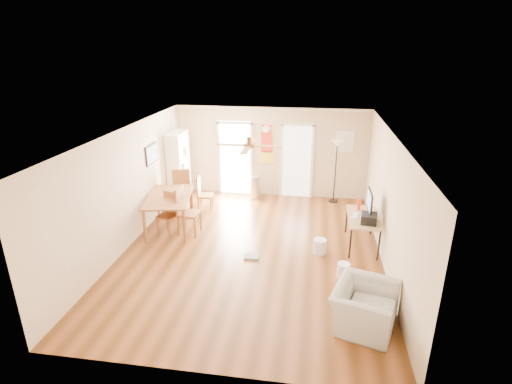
% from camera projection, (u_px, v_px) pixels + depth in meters
% --- Properties ---
extents(floor, '(7.00, 7.00, 0.00)m').
position_uv_depth(floor, '(252.00, 251.00, 8.68)').
color(floor, brown).
rests_on(floor, ground).
extents(ceiling, '(5.50, 7.00, 0.00)m').
position_uv_depth(ceiling, '(251.00, 133.00, 7.76)').
color(ceiling, silver).
rests_on(ceiling, floor).
extents(wall_back, '(5.50, 0.04, 2.60)m').
position_uv_depth(wall_back, '(271.00, 152.00, 11.46)').
color(wall_back, beige).
rests_on(wall_back, floor).
extents(wall_front, '(5.50, 0.04, 2.60)m').
position_uv_depth(wall_front, '(207.00, 294.00, 4.98)').
color(wall_front, beige).
rests_on(wall_front, floor).
extents(wall_left, '(0.04, 7.00, 2.60)m').
position_uv_depth(wall_left, '(127.00, 188.00, 8.61)').
color(wall_left, beige).
rests_on(wall_left, floor).
extents(wall_right, '(0.04, 7.00, 2.60)m').
position_uv_depth(wall_right, '(389.00, 203.00, 7.84)').
color(wall_right, beige).
rests_on(wall_right, floor).
extents(crown_molding, '(5.50, 7.00, 0.08)m').
position_uv_depth(crown_molding, '(251.00, 135.00, 7.78)').
color(crown_molding, white).
rests_on(crown_molding, wall_back).
extents(kitchen_doorway, '(0.90, 0.10, 2.10)m').
position_uv_depth(kitchen_doorway, '(235.00, 159.00, 11.68)').
color(kitchen_doorway, white).
rests_on(kitchen_doorway, wall_back).
extents(bathroom_doorway, '(0.80, 0.10, 2.10)m').
position_uv_depth(bathroom_doorway, '(297.00, 162.00, 11.43)').
color(bathroom_doorway, white).
rests_on(bathroom_doorway, wall_back).
extents(wall_decal, '(0.46, 0.03, 1.10)m').
position_uv_depth(wall_decal, '(267.00, 144.00, 11.37)').
color(wall_decal, red).
rests_on(wall_decal, wall_back).
extents(ac_grille, '(0.50, 0.04, 0.60)m').
position_uv_depth(ac_grille, '(344.00, 142.00, 11.01)').
color(ac_grille, white).
rests_on(ac_grille, wall_back).
extents(framed_poster, '(0.04, 0.66, 0.48)m').
position_uv_depth(framed_poster, '(152.00, 154.00, 9.76)').
color(framed_poster, black).
rests_on(framed_poster, wall_left).
extents(ceiling_fan, '(1.24, 1.24, 0.20)m').
position_uv_depth(ceiling_fan, '(249.00, 145.00, 7.55)').
color(ceiling_fan, '#593819').
rests_on(ceiling_fan, ceiling).
extents(bookshelf, '(0.47, 0.92, 1.97)m').
position_uv_depth(bookshelf, '(179.00, 167.00, 11.20)').
color(bookshelf, white).
rests_on(bookshelf, floor).
extents(dining_table, '(1.30, 1.83, 0.83)m').
position_uv_depth(dining_table, '(170.00, 212.00, 9.62)').
color(dining_table, '#93572F').
rests_on(dining_table, floor).
extents(dining_chair_right_a, '(0.42, 0.42, 0.94)m').
position_uv_depth(dining_chair_right_a, '(205.00, 194.00, 10.65)').
color(dining_chair_right_a, olive).
rests_on(dining_chair_right_a, floor).
extents(dining_chair_right_b, '(0.49, 0.49, 1.13)m').
position_uv_depth(dining_chair_right_b, '(189.00, 211.00, 9.30)').
color(dining_chair_right_b, '#985C31').
rests_on(dining_chair_right_b, floor).
extents(dining_chair_near, '(0.51, 0.51, 0.98)m').
position_uv_depth(dining_chair_near, '(167.00, 214.00, 9.32)').
color(dining_chair_near, '#A46435').
rests_on(dining_chair_near, floor).
extents(dining_chair_far, '(0.58, 0.58, 1.13)m').
position_uv_depth(dining_chair_far, '(182.00, 187.00, 10.85)').
color(dining_chair_far, '#9B6032').
rests_on(dining_chair_far, floor).
extents(trash_can, '(0.37, 0.37, 0.66)m').
position_uv_depth(trash_can, '(255.00, 187.00, 11.55)').
color(trash_can, silver).
rests_on(trash_can, floor).
extents(torchiere_lamp, '(0.42, 0.42, 1.79)m').
position_uv_depth(torchiere_lamp, '(335.00, 172.00, 11.08)').
color(torchiere_lamp, black).
rests_on(torchiere_lamp, floor).
extents(computer_desk, '(0.66, 1.32, 0.71)m').
position_uv_depth(computer_desk, '(362.00, 231.00, 8.79)').
color(computer_desk, tan).
rests_on(computer_desk, floor).
extents(imac, '(0.12, 0.65, 0.60)m').
position_uv_depth(imac, '(369.00, 205.00, 8.51)').
color(imac, black).
rests_on(imac, computer_desk).
extents(keyboard, '(0.21, 0.40, 0.01)m').
position_uv_depth(keyboard, '(355.00, 215.00, 8.71)').
color(keyboard, silver).
rests_on(keyboard, computer_desk).
extents(printer, '(0.37, 0.42, 0.19)m').
position_uv_depth(printer, '(369.00, 218.00, 8.34)').
color(printer, black).
rests_on(printer, computer_desk).
extents(orange_bottle, '(0.09, 0.09, 0.25)m').
position_uv_depth(orange_bottle, '(359.00, 205.00, 8.98)').
color(orange_bottle, red).
rests_on(orange_bottle, computer_desk).
extents(wastebasket_a, '(0.29, 0.29, 0.29)m').
position_uv_depth(wastebasket_a, '(343.00, 270.00, 7.66)').
color(wastebasket_a, white).
rests_on(wastebasket_a, floor).
extents(wastebasket_b, '(0.30, 0.30, 0.32)m').
position_uv_depth(wastebasket_b, '(320.00, 246.00, 8.53)').
color(wastebasket_b, silver).
rests_on(wastebasket_b, floor).
extents(floor_cloth, '(0.33, 0.27, 0.04)m').
position_uv_depth(floor_cloth, '(251.00, 257.00, 8.39)').
color(floor_cloth, gray).
rests_on(floor_cloth, floor).
extents(armchair, '(1.20, 1.29, 0.69)m').
position_uv_depth(armchair, '(364.00, 307.00, 6.27)').
color(armchair, '#AEADA8').
rests_on(armchair, floor).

